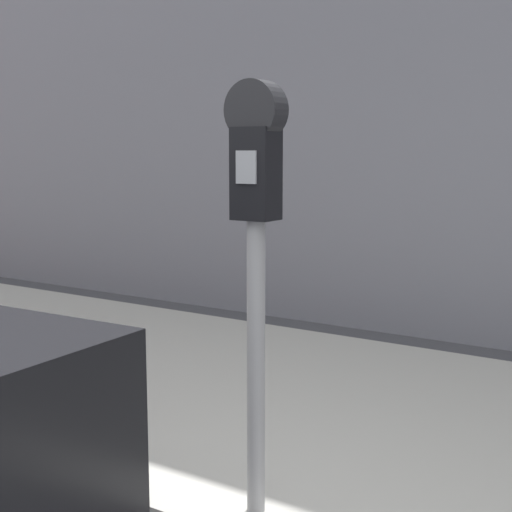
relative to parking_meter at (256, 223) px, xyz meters
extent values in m
cube|color=#ADAAA3|center=(-0.23, 1.20, -1.19)|extent=(24.00, 2.80, 0.13)
cube|color=gray|center=(-0.23, 3.49, 1.37)|extent=(24.00, 0.30, 5.27)
cylinder|color=gray|center=(0.00, 0.00, -0.56)|extent=(0.07, 0.07, 1.14)
cube|color=black|center=(0.00, 0.00, 0.18)|extent=(0.15, 0.12, 0.34)
cube|color=gray|center=(0.00, -0.06, 0.21)|extent=(0.09, 0.01, 0.12)
cylinder|color=black|center=(0.00, 0.00, 0.41)|extent=(0.22, 0.10, 0.22)
camera|label=1|loc=(1.41, -2.19, 0.26)|focal=50.00mm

